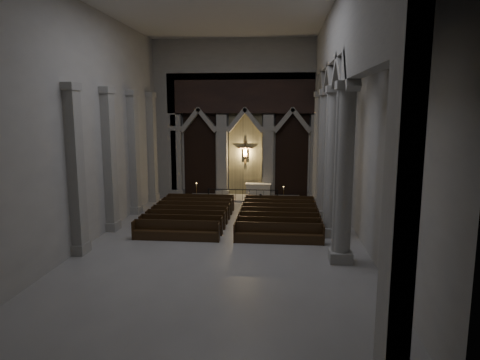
{
  "coord_description": "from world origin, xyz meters",
  "views": [
    {
      "loc": [
        2.71,
        -21.38,
        6.87
      ],
      "look_at": [
        0.41,
        3.0,
        2.76
      ],
      "focal_mm": 32.0,
      "sensor_mm": 36.0,
      "label": 1
    }
  ],
  "objects": [
    {
      "name": "left_pilasters",
      "position": [
        -6.75,
        3.5,
        3.91
      ],
      "size": [
        0.6,
        13.0,
        8.03
      ],
      "color": "#9F9C94",
      "rests_on": "ground"
    },
    {
      "name": "sanctuary_step",
      "position": [
        0.0,
        10.6,
        0.07
      ],
      "size": [
        8.5,
        2.6,
        0.15
      ],
      "primitive_type": "cube",
      "color": "#9F9C94",
      "rests_on": "ground"
    },
    {
      "name": "right_arcade",
      "position": [
        5.5,
        1.33,
        7.83
      ],
      "size": [
        1.0,
        24.0,
        12.0
      ],
      "color": "#9F9C94",
      "rests_on": "ground"
    },
    {
      "name": "room",
      "position": [
        0.0,
        0.0,
        7.6
      ],
      "size": [
        24.0,
        24.1,
        12.0
      ],
      "color": "#9C9A94",
      "rests_on": "ground"
    },
    {
      "name": "sanctuary_wall",
      "position": [
        0.0,
        11.54,
        6.62
      ],
      "size": [
        14.0,
        0.77,
        12.0
      ],
      "color": "#9F9C94",
      "rests_on": "ground"
    },
    {
      "name": "altar_rail",
      "position": [
        0.0,
        9.39,
        0.68
      ],
      "size": [
        5.17,
        0.09,
        1.02
      ],
      "color": "black",
      "rests_on": "ground"
    },
    {
      "name": "altar",
      "position": [
        1.07,
        11.0,
        0.66
      ],
      "size": [
        1.98,
        0.79,
        1.01
      ],
      "color": "#B9B2A2",
      "rests_on": "sanctuary_step"
    },
    {
      "name": "worshipper",
      "position": [
        1.43,
        7.14,
        0.56
      ],
      "size": [
        0.42,
        0.29,
        1.12
      ],
      "primitive_type": "imported",
      "rotation": [
        0.0,
        0.0,
        0.05
      ],
      "color": "black",
      "rests_on": "ground"
    },
    {
      "name": "pews",
      "position": [
        0.0,
        3.46,
        0.34
      ],
      "size": [
        10.05,
        7.46,
        1.04
      ],
      "color": "black",
      "rests_on": "ground"
    },
    {
      "name": "candle_stand_right",
      "position": [
        3.0,
        9.01,
        0.36
      ],
      "size": [
        0.22,
        0.22,
        1.32
      ],
      "color": "olive",
      "rests_on": "ground"
    },
    {
      "name": "candle_stand_left",
      "position": [
        -3.43,
        9.31,
        0.39
      ],
      "size": [
        0.24,
        0.24,
        1.44
      ],
      "color": "olive",
      "rests_on": "ground"
    }
  ]
}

